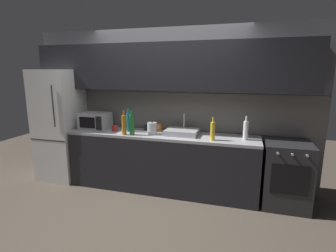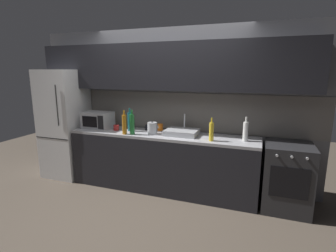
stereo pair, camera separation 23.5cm
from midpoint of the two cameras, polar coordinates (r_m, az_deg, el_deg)
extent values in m
plane|color=#4C4238|center=(3.52, -4.94, -19.44)|extent=(10.00, 10.00, 0.00)
cube|color=slate|center=(4.26, 2.11, 4.08)|extent=(4.64, 0.10, 2.50)
cube|color=slate|center=(4.22, 1.88, 3.31)|extent=(4.64, 0.01, 0.60)
cube|color=black|center=(4.01, 1.20, 12.91)|extent=(4.27, 0.34, 0.70)
cube|color=black|center=(4.09, 0.29, -8.11)|extent=(2.90, 0.60, 0.86)
cube|color=#9E9EA3|center=(3.96, 0.30, -1.98)|extent=(2.90, 0.60, 0.04)
cube|color=white|center=(4.86, -20.47, 0.49)|extent=(0.68, 0.66, 1.86)
cube|color=black|center=(4.66, -22.92, -2.52)|extent=(0.67, 0.00, 0.01)
cylinder|color=#333333|center=(4.42, -21.87, 4.21)|extent=(0.02, 0.02, 0.65)
cube|color=#232326|center=(3.91, 26.29, -10.07)|extent=(0.60, 0.60, 0.90)
cube|color=black|center=(3.61, 26.86, -11.15)|extent=(0.45, 0.01, 0.40)
cylinder|color=#B2B2B7|center=(3.47, 24.68, -5.95)|extent=(0.03, 0.02, 0.03)
cylinder|color=#B2B2B7|center=(3.49, 27.39, -6.11)|extent=(0.03, 0.02, 0.03)
cylinder|color=#B2B2B7|center=(3.52, 30.06, -6.25)|extent=(0.03, 0.02, 0.03)
cube|color=#A8AAAF|center=(4.45, -13.69, 1.28)|extent=(0.46, 0.34, 0.27)
cube|color=black|center=(4.34, -15.40, 0.91)|extent=(0.28, 0.01, 0.18)
cube|color=black|center=(4.22, -13.10, 0.74)|extent=(0.10, 0.01, 0.22)
cube|color=#ADAFB5|center=(3.88, 4.81, -1.39)|extent=(0.48, 0.38, 0.08)
cylinder|color=silver|center=(3.98, 5.35, 1.13)|extent=(0.02, 0.02, 0.22)
cylinder|color=#B7BABF|center=(3.92, -1.78, -0.50)|extent=(0.14, 0.14, 0.18)
sphere|color=black|center=(3.90, -1.79, 0.96)|extent=(0.02, 0.02, 0.02)
cone|color=#B7BABF|center=(3.88, -0.51, -0.08)|extent=(0.03, 0.03, 0.05)
cylinder|color=#19666B|center=(4.13, -6.77, 0.91)|extent=(0.07, 0.07, 0.30)
cylinder|color=#19666B|center=(4.10, -6.83, 3.42)|extent=(0.03, 0.03, 0.07)
cylinder|color=#1E6B2D|center=(3.90, -6.20, 0.33)|extent=(0.07, 0.07, 0.30)
cylinder|color=#1E6B2D|center=(3.87, -6.26, 3.04)|extent=(0.03, 0.03, 0.07)
cylinder|color=#B27019|center=(3.93, -7.88, 0.29)|extent=(0.07, 0.07, 0.29)
cylinder|color=#B27019|center=(3.89, -7.96, 2.91)|extent=(0.03, 0.03, 0.07)
cylinder|color=silver|center=(3.70, 18.45, -1.19)|extent=(0.07, 0.07, 0.26)
cylinder|color=silver|center=(3.66, 18.62, 1.35)|extent=(0.03, 0.03, 0.07)
cylinder|color=gold|center=(3.58, 11.40, -1.29)|extent=(0.06, 0.06, 0.25)
cylinder|color=gold|center=(3.55, 11.50, 1.23)|extent=(0.02, 0.02, 0.07)
cylinder|color=#A82323|center=(4.23, -9.76, -0.37)|extent=(0.09, 0.09, 0.09)
cylinder|color=black|center=(4.20, -2.83, -0.31)|extent=(0.09, 0.09, 0.09)
cylinder|color=orange|center=(4.15, -0.11, -0.28)|extent=(0.09, 0.09, 0.11)
camera|label=1|loc=(0.12, -88.27, 0.36)|focal=27.70mm
camera|label=2|loc=(0.12, 91.73, -0.36)|focal=27.70mm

